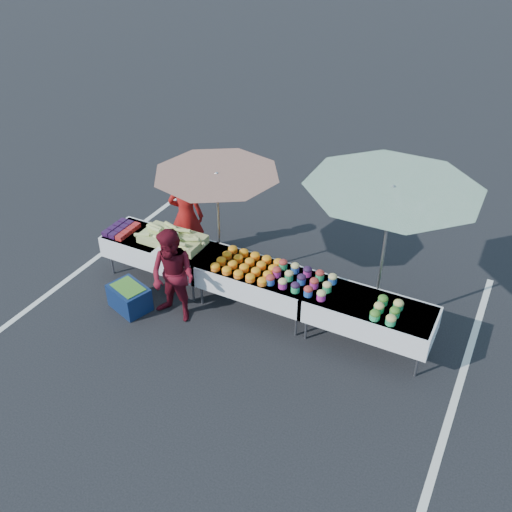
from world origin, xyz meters
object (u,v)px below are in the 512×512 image
at_px(customer, 173,276).
at_px(table_left, 160,249).
at_px(table_right, 369,313).
at_px(umbrella_right, 391,200).
at_px(umbrella_left, 217,183).
at_px(table_center, 256,278).
at_px(vendor, 186,216).
at_px(storage_bin, 129,297).

bearing_deg(customer, table_left, 139.95).
bearing_deg(table_right, umbrella_right, 91.68).
bearing_deg(umbrella_left, table_center, -24.52).
distance_m(vendor, umbrella_left, 1.36).
distance_m(table_right, umbrella_right, 1.66).
relative_size(umbrella_left, storage_bin, 3.10).
height_order(table_center, table_right, same).
bearing_deg(vendor, umbrella_left, 141.11).
relative_size(table_center, customer, 1.21).
relative_size(table_right, umbrella_right, 0.60).
distance_m(umbrella_left, storage_bin, 2.26).
relative_size(table_left, umbrella_left, 0.82).
height_order(vendor, umbrella_left, umbrella_left).
relative_size(table_center, vendor, 1.11).
bearing_deg(umbrella_left, storage_bin, -124.57).
xyz_separation_m(table_left, storage_bin, (0.02, -0.91, -0.37)).
height_order(table_left, vendor, vendor).
height_order(table_left, customer, customer).
bearing_deg(table_right, table_left, 180.00).
xyz_separation_m(table_right, vendor, (-3.55, 0.76, 0.25)).
xyz_separation_m(table_center, table_right, (1.80, 0.00, 0.00)).
bearing_deg(umbrella_left, table_right, -8.50).
bearing_deg(vendor, table_left, 69.35).
bearing_deg(umbrella_right, table_center, -167.39).
relative_size(table_right, customer, 1.21).
xyz_separation_m(customer, storage_bin, (-0.78, -0.16, -0.56)).
height_order(table_right, umbrella_right, umbrella_right).
distance_m(table_right, vendor, 3.64).
xyz_separation_m(vendor, customer, (0.75, -1.51, -0.07)).
height_order(customer, umbrella_left, umbrella_left).
xyz_separation_m(table_right, umbrella_right, (-0.01, 0.40, 1.61)).
bearing_deg(umbrella_left, customer, -96.17).
height_order(umbrella_left, umbrella_right, umbrella_right).
bearing_deg(table_center, table_left, 180.00).
relative_size(table_left, vendor, 1.11).
relative_size(table_left, umbrella_right, 0.60).
relative_size(vendor, storage_bin, 2.29).
bearing_deg(umbrella_left, vendor, 157.80).
xyz_separation_m(table_right, customer, (-2.80, -0.75, 0.19)).
bearing_deg(table_center, umbrella_left, 155.48).
height_order(table_left, table_center, same).
height_order(table_left, storage_bin, table_left).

